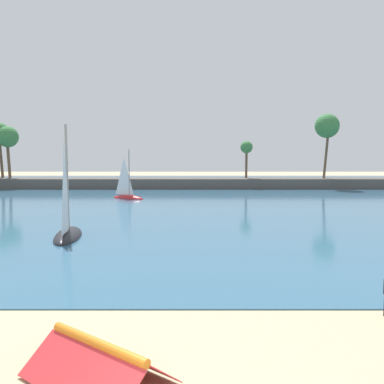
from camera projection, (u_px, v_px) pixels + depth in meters
name	position (u px, v px, depth m)	size (l,w,h in m)	color
sea	(180.00, 193.00, 65.12)	(220.00, 97.46, 0.06)	#33607F
palm_headland	(166.00, 174.00, 73.70)	(103.30, 6.33, 13.06)	#514C47
folded_kite	(98.00, 354.00, 11.36)	(4.65, 4.40, 1.16)	red
sailboat_toward_headland	(68.00, 227.00, 30.47)	(2.67, 6.35, 8.92)	black
sailboat_far_left	(128.00, 194.00, 56.65)	(5.05, 3.77, 7.20)	red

